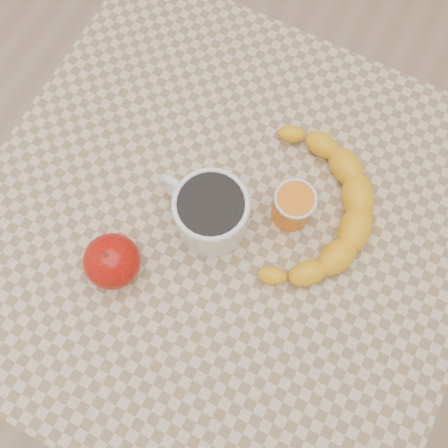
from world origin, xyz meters
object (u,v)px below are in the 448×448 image
at_px(coffee_mug, 210,212).
at_px(table, 224,242).
at_px(apple, 112,261).
at_px(banana, 313,210).
at_px(orange_juice_glass, 293,206).

bearing_deg(coffee_mug, table, 3.07).
distance_m(apple, banana, 0.32).
height_order(coffee_mug, banana, coffee_mug).
bearing_deg(banana, table, -151.99).
bearing_deg(table, banana, 36.00).
xyz_separation_m(apple, banana, (0.23, 0.22, -0.01)).
bearing_deg(table, apple, -131.82).
height_order(apple, banana, apple).
bearing_deg(coffee_mug, orange_juice_glass, 33.02).
relative_size(apple, banana, 0.27).
relative_size(coffee_mug, banana, 0.47).
bearing_deg(orange_juice_glass, coffee_mug, -146.98).
xyz_separation_m(table, banana, (0.11, 0.08, 0.11)).
bearing_deg(coffee_mug, apple, -125.93).
relative_size(orange_juice_glass, apple, 0.80).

